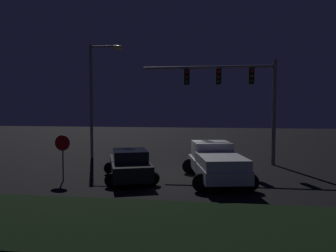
# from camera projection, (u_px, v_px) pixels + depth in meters

# --- Properties ---
(ground_plane) EXTENTS (80.00, 80.00, 0.00)m
(ground_plane) POSITION_uv_depth(u_px,v_px,m) (183.00, 174.00, 17.71)
(ground_plane) COLOR black
(grass_median) EXTENTS (25.48, 4.83, 0.10)m
(grass_median) POSITION_uv_depth(u_px,v_px,m) (159.00, 225.00, 9.89)
(grass_median) COLOR black
(grass_median) RESTS_ON ground_plane
(pickup_truck) EXTENTS (3.60, 5.69, 1.80)m
(pickup_truck) POSITION_uv_depth(u_px,v_px,m) (215.00, 160.00, 16.01)
(pickup_truck) COLOR silver
(pickup_truck) RESTS_ON ground_plane
(car_sedan) EXTENTS (3.37, 4.75, 1.51)m
(car_sedan) POSITION_uv_depth(u_px,v_px,m) (130.00, 165.00, 16.25)
(car_sedan) COLOR black
(car_sedan) RESTS_ON ground_plane
(traffic_signal_gantry) EXTENTS (8.32, 0.56, 6.50)m
(traffic_signal_gantry) POSITION_uv_depth(u_px,v_px,m) (234.00, 86.00, 20.47)
(traffic_signal_gantry) COLOR slate
(traffic_signal_gantry) RESTS_ON ground_plane
(street_lamp_left) EXTENTS (2.40, 0.44, 7.91)m
(street_lamp_left) POSITION_uv_depth(u_px,v_px,m) (98.00, 87.00, 22.71)
(street_lamp_left) COLOR slate
(street_lamp_left) RESTS_ON ground_plane
(stop_sign) EXTENTS (0.76, 0.08, 2.23)m
(stop_sign) POSITION_uv_depth(u_px,v_px,m) (63.00, 149.00, 15.98)
(stop_sign) COLOR slate
(stop_sign) RESTS_ON ground_plane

